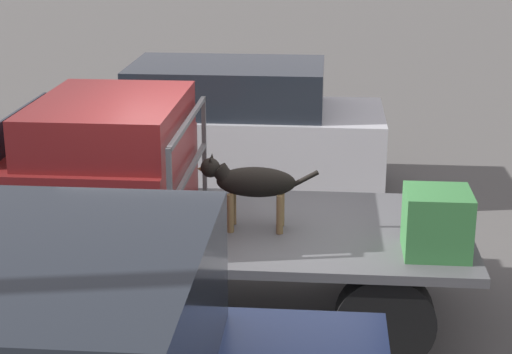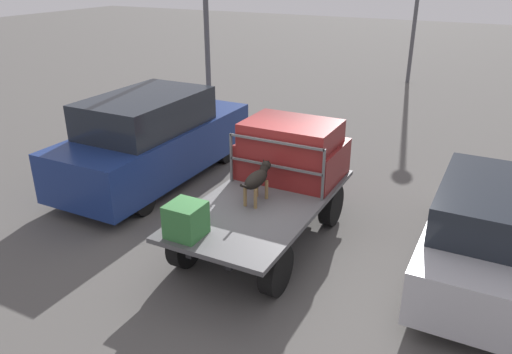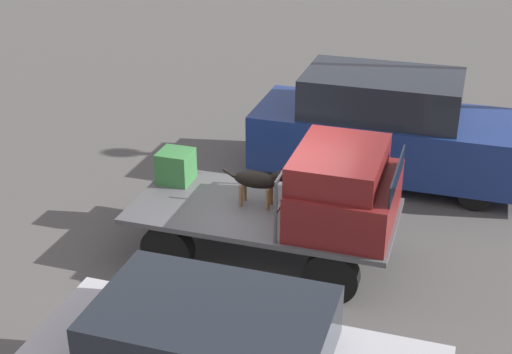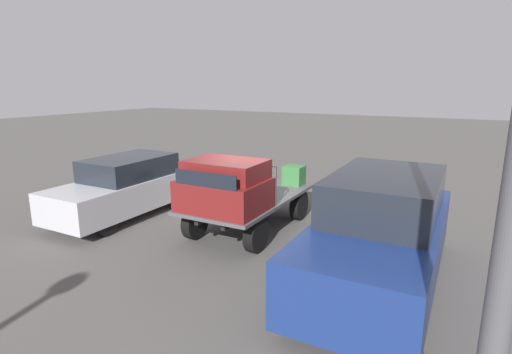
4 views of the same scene
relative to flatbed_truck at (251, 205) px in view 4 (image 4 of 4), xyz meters
name	(u,v)px [view 4 (image 4 of 4)]	position (x,y,z in m)	size (l,w,h in m)	color
ground_plane	(251,228)	(0.00, 0.00, -0.62)	(80.00, 80.00, 0.00)	#514F4C
flatbed_truck	(251,205)	(0.00, 0.00, 0.00)	(4.03, 1.99, 0.86)	black
truck_cab	(224,186)	(1.21, 0.00, 0.77)	(1.45, 1.87, 1.12)	maroon
truck_headboard	(241,175)	(0.45, 0.00, 0.87)	(0.04, 1.87, 0.95)	#4C4C4F
dog	(255,179)	(-0.09, 0.08, 0.66)	(1.06, 0.26, 0.67)	brown
cargo_crate	(294,175)	(-1.65, 0.50, 0.50)	(0.53, 0.53, 0.53)	#337038
parked_sedan	(126,187)	(0.71, -3.61, 0.20)	(4.44, 1.73, 1.65)	black
parked_pickup_far	(381,232)	(1.42, 3.52, 0.38)	(5.21, 2.01, 2.06)	black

